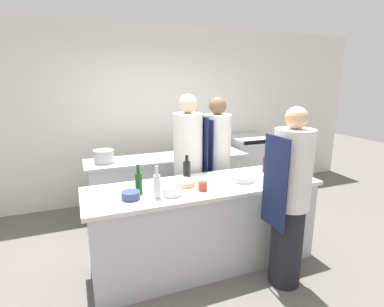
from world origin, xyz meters
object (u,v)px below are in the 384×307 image
bowl_ceramic_blue (184,183)px  bottle_sauce (265,164)px  chef_at_prep_near (290,200)px  chef_at_stove (188,167)px  bowl_prep_small (131,195)px  bottle_wine (267,162)px  bowl_mixing_large (172,191)px  bottle_olive_oil (139,182)px  cup (203,186)px  bottle_vinegar (157,185)px  oven_range (249,164)px  chef_at_pass_far (216,163)px  bottle_cooking_oil (187,169)px  bowl_wooden_salad (242,178)px  stockpot (104,156)px

bowl_ceramic_blue → bottle_sauce: bearing=4.4°
chef_at_prep_near → chef_at_stove: chef_at_stove is taller
bottle_sauce → bowl_prep_small: bearing=-171.3°
bottle_wine → bowl_mixing_large: (-1.32, -0.36, -0.05)m
bottle_olive_oil → bowl_ceramic_blue: 0.48m
bowl_prep_small → cup: cup is taller
bottle_vinegar → bowl_prep_small: 0.25m
oven_range → chef_at_stove: size_ratio=0.56×
bottle_sauce → bowl_prep_small: size_ratio=1.51×
chef_at_pass_far → bottle_cooking_oil: chef_at_pass_far is taller
bottle_vinegar → bottle_wine: (1.46, 0.38, -0.02)m
bottle_vinegar → bottle_cooking_oil: 0.64m
bottle_olive_oil → bowl_ceramic_blue: size_ratio=1.18×
bowl_prep_small → bowl_wooden_salad: bowl_prep_small is taller
bowl_wooden_salad → bottle_cooking_oil: bearing=149.1°
chef_at_pass_far → bowl_wooden_salad: bearing=163.3°
bottle_sauce → stockpot: size_ratio=0.98×
bottle_sauce → oven_range: bearing=63.0°
bottle_wine → bowl_wooden_salad: bearing=-153.4°
chef_at_pass_far → cup: 1.09m
oven_range → bowl_prep_small: size_ratio=5.99×
stockpot → bowl_wooden_salad: bearing=-45.1°
bowl_mixing_large → cup: cup is taller
chef_at_pass_far → bowl_ceramic_blue: (-0.72, -0.70, 0.05)m
chef_at_pass_far → bottle_sauce: bearing=-162.7°
stockpot → bottle_vinegar: bearing=-77.1°
oven_range → chef_at_pass_far: size_ratio=0.58×
bottle_wine → bottle_sauce: size_ratio=0.95×
bowl_wooden_salad → stockpot: 1.85m
chef_at_prep_near → stockpot: size_ratio=6.67×
chef_at_stove → stockpot: (-0.94, 0.63, 0.08)m
bowl_ceramic_blue → stockpot: stockpot is taller
stockpot → cup: bearing=-60.7°
bottle_olive_oil → cup: size_ratio=3.16×
chef_at_pass_far → bottle_vinegar: bearing=120.7°
bowl_prep_small → stockpot: size_ratio=0.65×
chef_at_pass_far → bottle_olive_oil: bearing=111.7°
chef_at_pass_far → cup: chef_at_pass_far is taller
chef_at_pass_far → bottle_olive_oil: 1.42m
bottle_vinegar → chef_at_stove: bearing=52.9°
bottle_cooking_oil → cup: size_ratio=2.89×
bowl_prep_small → bowl_mixing_large: bearing=-6.8°
bottle_sauce → bowl_prep_small: bottle_sauce is taller
chef_at_stove → bowl_wooden_salad: chef_at_stove is taller
bottle_vinegar → stockpot: bottle_vinegar is taller
bottle_wine → stockpot: size_ratio=0.93×
bottle_vinegar → stockpot: 1.48m
chef_at_stove → bottle_vinegar: (-0.61, -0.81, 0.12)m
bottle_olive_oil → bowl_mixing_large: (0.27, -0.16, -0.07)m
bottle_sauce → bowl_prep_small: 1.64m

